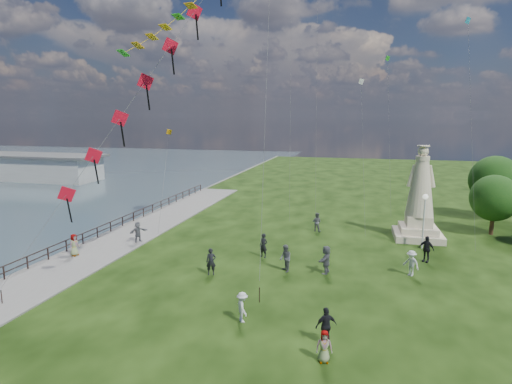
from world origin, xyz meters
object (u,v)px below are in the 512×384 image
(person_3, at_px, (326,326))
(person_10, at_px, (74,246))
(person_1, at_px, (285,258))
(person_6, at_px, (263,246))
(person_8, at_px, (411,263))
(person_4, at_px, (324,346))
(statue, at_px, (420,204))
(pier_pavilion, at_px, (21,166))
(person_11, at_px, (326,259))
(lamppost, at_px, (425,210))
(person_2, at_px, (242,307))
(person_0, at_px, (211,262))
(person_9, at_px, (426,249))
(person_7, at_px, (317,222))
(person_5, at_px, (138,233))

(person_3, xyz_separation_m, person_10, (-19.61, 7.84, -0.06))
(person_1, relative_size, person_6, 1.03)
(person_8, bearing_deg, person_4, -73.66)
(statue, xyz_separation_m, person_10, (-25.70, -11.77, -2.22))
(pier_pavilion, distance_m, person_1, 62.89)
(person_8, bearing_deg, statue, 119.35)
(person_6, distance_m, person_11, 5.33)
(lamppost, bearing_deg, person_6, -155.58)
(person_2, bearing_deg, person_0, 0.08)
(person_10, bearing_deg, person_9, -68.88)
(person_1, distance_m, person_9, 10.62)
(statue, xyz_separation_m, person_0, (-14.41, -12.62, -2.15))
(person_0, distance_m, person_6, 5.05)
(person_4, height_order, person_10, person_10)
(person_8, bearing_deg, lamppost, 115.32)
(person_4, distance_m, person_8, 12.58)
(person_9, bearing_deg, person_7, 174.83)
(person_5, height_order, person_11, person_11)
(person_0, bearing_deg, person_8, -3.33)
(person_10, bearing_deg, person_1, -77.65)
(person_5, bearing_deg, person_1, -72.14)
(person_4, bearing_deg, person_7, 84.33)
(pier_pavilion, xyz_separation_m, person_11, (55.75, -33.39, -0.88))
(person_1, relative_size, person_2, 1.18)
(pier_pavilion, xyz_separation_m, person_5, (39.79, -30.25, -0.99))
(person_1, relative_size, person_3, 1.05)
(lamppost, distance_m, person_11, 10.52)
(person_6, distance_m, person_7, 8.94)
(person_6, bearing_deg, person_8, 14.25)
(person_1, bearing_deg, person_10, -117.71)
(person_3, xyz_separation_m, person_7, (-2.70, 19.75, -0.03))
(person_7, height_order, person_11, person_11)
(person_5, relative_size, person_9, 0.88)
(pier_pavilion, relative_size, person_9, 15.42)
(person_8, distance_m, person_11, 5.62)
(pier_pavilion, height_order, person_8, pier_pavilion)
(person_11, bearing_deg, person_2, -12.01)
(statue, distance_m, person_3, 20.65)
(lamppost, xyz_separation_m, person_2, (-10.54, -15.63, -2.39))
(lamppost, bearing_deg, person_8, -102.54)
(pier_pavilion, bearing_deg, person_3, -36.95)
(statue, height_order, person_3, statue)
(statue, xyz_separation_m, person_2, (-10.50, -18.52, -2.25))
(pier_pavilion, height_order, person_4, pier_pavilion)
(person_11, bearing_deg, person_0, -61.92)
(pier_pavilion, distance_m, person_5, 49.99)
(person_6, xyz_separation_m, person_9, (11.74, 2.02, 0.06))
(pier_pavilion, xyz_separation_m, person_9, (62.62, -29.23, -0.87))
(person_0, relative_size, person_10, 1.08)
(person_3, relative_size, person_7, 1.03)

